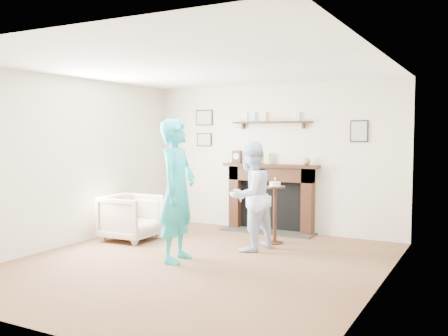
{
  "coord_description": "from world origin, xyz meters",
  "views": [
    {
      "loc": [
        3.28,
        -5.37,
        1.67
      ],
      "look_at": [
        -0.09,
        0.9,
        1.17
      ],
      "focal_mm": 40.0,
      "sensor_mm": 36.0,
      "label": 1
    }
  ],
  "objects_px": {
    "armchair": "(132,240)",
    "man": "(250,250)",
    "woman": "(178,261)",
    "pedestal_table": "(275,203)"
  },
  "relations": [
    {
      "from": "man",
      "to": "pedestal_table",
      "type": "distance_m",
      "value": 0.86
    },
    {
      "from": "woman",
      "to": "pedestal_table",
      "type": "bearing_deg",
      "value": -33.43
    },
    {
      "from": "man",
      "to": "woman",
      "type": "relative_size",
      "value": 0.84
    },
    {
      "from": "armchair",
      "to": "man",
      "type": "bearing_deg",
      "value": -83.32
    },
    {
      "from": "woman",
      "to": "pedestal_table",
      "type": "relative_size",
      "value": 1.86
    },
    {
      "from": "man",
      "to": "pedestal_table",
      "type": "bearing_deg",
      "value": -178.05
    },
    {
      "from": "armchair",
      "to": "man",
      "type": "relative_size",
      "value": 0.5
    },
    {
      "from": "armchair",
      "to": "man",
      "type": "xyz_separation_m",
      "value": [
        1.91,
        0.27,
        0.0
      ]
    },
    {
      "from": "armchair",
      "to": "woman",
      "type": "distance_m",
      "value": 1.51
    },
    {
      "from": "armchair",
      "to": "woman",
      "type": "height_order",
      "value": "woman"
    }
  ]
}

